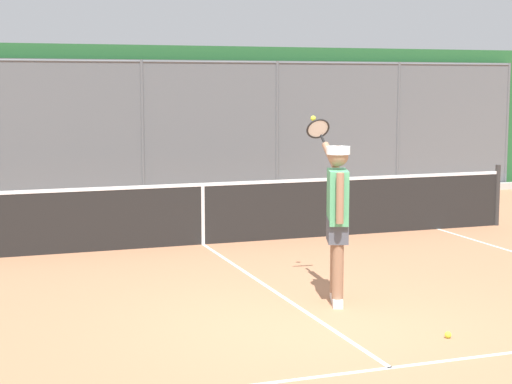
# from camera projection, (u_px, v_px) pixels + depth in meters

# --- Properties ---
(ground_plane) EXTENTS (60.00, 60.00, 0.00)m
(ground_plane) POSITION_uv_depth(u_px,v_px,m) (321.00, 322.00, 8.77)
(ground_plane) COLOR #B27551
(court_line_markings) EXTENTS (8.42, 11.03, 0.01)m
(court_line_markings) POSITION_uv_depth(u_px,v_px,m) (405.00, 377.00, 7.13)
(court_line_markings) COLOR white
(court_line_markings) RESTS_ON ground
(fence_backdrop) EXTENTS (20.50, 1.37, 3.26)m
(fence_backdrop) POSITION_uv_depth(u_px,v_px,m) (136.00, 125.00, 17.58)
(fence_backdrop) COLOR #565B60
(fence_backdrop) RESTS_ON ground
(tennis_net) EXTENTS (10.82, 0.09, 1.07)m
(tennis_net) POSITION_uv_depth(u_px,v_px,m) (203.00, 213.00, 12.97)
(tennis_net) COLOR #2D2D2D
(tennis_net) RESTS_ON ground
(tennis_player) EXTENTS (0.49, 1.45, 2.09)m
(tennis_player) POSITION_uv_depth(u_px,v_px,m) (337.00, 210.00, 9.43)
(tennis_player) COLOR silver
(tennis_player) RESTS_ON ground
(tennis_ball_mid_court) EXTENTS (0.07, 0.07, 0.07)m
(tennis_ball_mid_court) POSITION_uv_depth(u_px,v_px,m) (448.00, 335.00, 8.23)
(tennis_ball_mid_court) COLOR #CCDB33
(tennis_ball_mid_court) RESTS_ON ground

